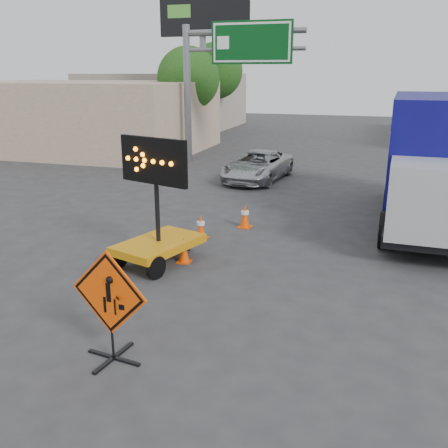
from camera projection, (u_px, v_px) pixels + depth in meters
The scene contains 14 objects.
ground at pixel (159, 354), 8.38m from camera, with size 100.00×100.00×0.00m, color #2D2D30.
storefront_left_near at pixel (84, 116), 30.06m from camera, with size 14.00×10.00×4.00m, color tan.
storefront_left_far at pixel (164, 100), 43.06m from camera, with size 12.00×10.00×4.40m, color #A89A8C.
highway_gantry at pixel (225, 61), 24.55m from camera, with size 6.18×0.38×6.90m.
billboard at pixel (204, 27), 32.23m from camera, with size 6.10×0.54×9.85m.
tree_left_near at pixel (188, 79), 29.53m from camera, with size 3.71×3.71×6.03m.
tree_left_far at pixel (215, 71), 36.98m from camera, with size 4.10×4.10×6.66m.
construction_sign at pixel (110, 304), 7.96m from camera, with size 1.43×1.02×1.91m.
arrow_board at pixel (158, 237), 12.19m from camera, with size 1.91×2.48×3.11m.
pickup_truck at pixel (257, 166), 21.69m from camera, with size 2.10×4.56×1.27m, color #B0B2B7.
box_truck at pixel (432, 168), 15.10m from camera, with size 2.81×8.22×3.87m.
cone_a at pixel (184, 250), 12.36m from camera, with size 0.35×0.35×0.65m.
cone_b at pixel (201, 227), 14.12m from camera, with size 0.42×0.42×0.71m.
cone_c at pixel (245, 216), 15.13m from camera, with size 0.42×0.42×0.73m.
Camera 1 is at (3.25, -6.70, 4.55)m, focal length 40.00 mm.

